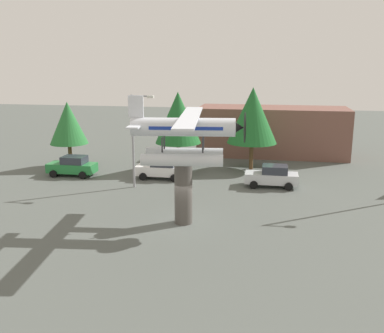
{
  "coord_description": "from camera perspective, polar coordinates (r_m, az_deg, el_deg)",
  "views": [
    {
      "loc": [
        5.1,
        -25.29,
        9.79
      ],
      "look_at": [
        0.0,
        3.0,
        2.91
      ],
      "focal_mm": 40.93,
      "sensor_mm": 36.0,
      "label": 1
    }
  ],
  "objects": [
    {
      "name": "ground_plane",
      "position": [
        27.59,
        -1.11,
        -7.33
      ],
      "size": [
        140.0,
        140.0,
        0.0
      ],
      "primitive_type": "plane",
      "color": "#515651"
    },
    {
      "name": "display_pedestal",
      "position": [
        26.96,
        -1.13,
        -3.47
      ],
      "size": [
        1.1,
        1.1,
        3.88
      ],
      "primitive_type": "cylinder",
      "color": "#4C4742",
      "rests_on": "ground"
    },
    {
      "name": "floatplane_monument",
      "position": [
        26.13,
        -0.88,
        4.12
      ],
      "size": [
        7.04,
        10.46,
        4.0
      ],
      "rotation": [
        0.0,
        0.0,
        0.12
      ],
      "color": "silver",
      "rests_on": "display_pedestal"
    },
    {
      "name": "car_near_green",
      "position": [
        39.91,
        -15.29,
        0.08
      ],
      "size": [
        4.2,
        2.02,
        1.76
      ],
      "rotation": [
        0.0,
        0.0,
        3.14
      ],
      "color": "#237A38",
      "rests_on": "ground"
    },
    {
      "name": "car_mid_white",
      "position": [
        37.67,
        -3.99,
        -0.25
      ],
      "size": [
        4.2,
        2.02,
        1.76
      ],
      "rotation": [
        0.0,
        0.0,
        3.14
      ],
      "color": "white",
      "rests_on": "ground"
    },
    {
      "name": "car_far_silver",
      "position": [
        35.67,
        10.4,
        -1.23
      ],
      "size": [
        4.2,
        2.02,
        1.76
      ],
      "rotation": [
        0.0,
        0.0,
        3.14
      ],
      "color": "silver",
      "rests_on": "ground"
    },
    {
      "name": "streetlight_primary",
      "position": [
        34.49,
        -7.4,
        4.21
      ],
      "size": [
        1.84,
        0.28,
        7.37
      ],
      "color": "gray",
      "rests_on": "ground"
    },
    {
      "name": "storefront_building",
      "position": [
        47.84,
        10.41,
        4.55
      ],
      "size": [
        15.59,
        5.71,
        5.12
      ],
      "primitive_type": "cube",
      "color": "brown",
      "rests_on": "ground"
    },
    {
      "name": "tree_west",
      "position": [
        42.67,
        -15.84,
        5.47
      ],
      "size": [
        3.54,
        3.54,
        6.22
      ],
      "color": "brown",
      "rests_on": "ground"
    },
    {
      "name": "tree_east",
      "position": [
        39.94,
        -1.83,
        6.37
      ],
      "size": [
        4.18,
        4.18,
        7.2
      ],
      "color": "brown",
      "rests_on": "ground"
    },
    {
      "name": "tree_center_back",
      "position": [
        40.49,
        7.88,
        6.6
      ],
      "size": [
        4.57,
        4.57,
        7.59
      ],
      "color": "brown",
      "rests_on": "ground"
    }
  ]
}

